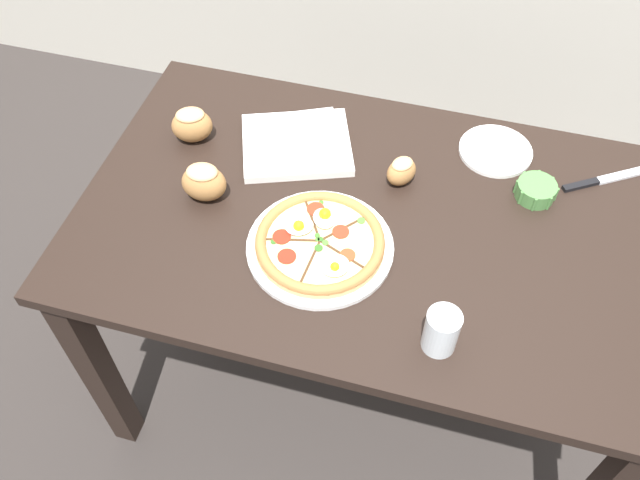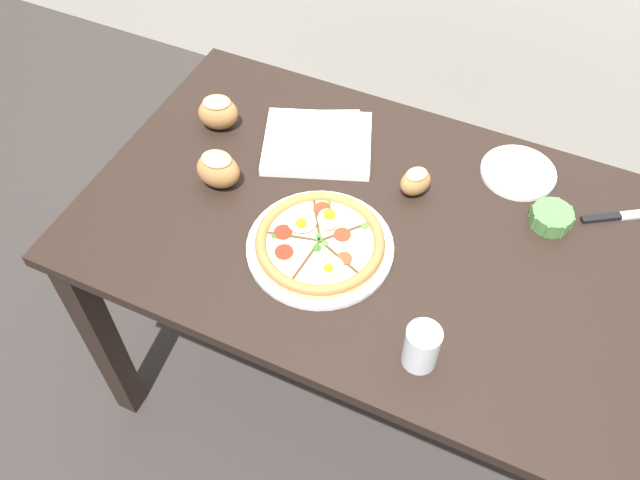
# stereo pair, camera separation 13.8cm
# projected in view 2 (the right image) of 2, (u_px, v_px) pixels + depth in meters

# --- Properties ---
(ground_plane) EXTENTS (12.00, 12.00, 0.00)m
(ground_plane) POSITION_uv_depth(u_px,v_px,m) (362.00, 381.00, 2.02)
(ground_plane) COLOR #2D2826
(dining_table) EXTENTS (1.27, 0.78, 0.74)m
(dining_table) POSITION_uv_depth(u_px,v_px,m) (376.00, 256.00, 1.53)
(dining_table) COLOR black
(dining_table) RESTS_ON ground_plane
(pizza) EXTENTS (0.30, 0.30, 0.06)m
(pizza) POSITION_uv_depth(u_px,v_px,m) (320.00, 243.00, 1.39)
(pizza) COLOR white
(pizza) RESTS_ON dining_table
(ramekin_bowl) EXTENTS (0.09, 0.09, 0.04)m
(ramekin_bowl) POSITION_uv_depth(u_px,v_px,m) (551.00, 217.00, 1.43)
(ramekin_bowl) COLOR #4C8442
(ramekin_bowl) RESTS_ON dining_table
(napkin_folded) EXTENTS (0.31, 0.29, 0.04)m
(napkin_folded) POSITION_uv_depth(u_px,v_px,m) (317.00, 141.00, 1.58)
(napkin_folded) COLOR white
(napkin_folded) RESTS_ON dining_table
(bread_piece_near) EXTENTS (0.10, 0.08, 0.09)m
(bread_piece_near) POSITION_uv_depth(u_px,v_px,m) (218.00, 169.00, 1.48)
(bread_piece_near) COLOR #A3703D
(bread_piece_near) RESTS_ON dining_table
(bread_piece_mid) EXTENTS (0.11, 0.10, 0.09)m
(bread_piece_mid) POSITION_uv_depth(u_px,v_px,m) (218.00, 112.00, 1.60)
(bread_piece_mid) COLOR #A3703D
(bread_piece_mid) RESTS_ON dining_table
(bread_piece_far) EXTENTS (0.09, 0.09, 0.06)m
(bread_piece_far) POSITION_uv_depth(u_px,v_px,m) (416.00, 181.00, 1.47)
(bread_piece_far) COLOR #A3703D
(bread_piece_far) RESTS_ON dining_table
(knife_main) EXTENTS (0.18, 0.13, 0.01)m
(knife_main) POSITION_uv_depth(u_px,v_px,m) (626.00, 215.00, 1.45)
(knife_main) COLOR silver
(knife_main) RESTS_ON dining_table
(water_glass) EXTENTS (0.06, 0.06, 0.10)m
(water_glass) POSITION_uv_depth(u_px,v_px,m) (421.00, 348.00, 1.21)
(water_glass) COLOR white
(water_glass) RESTS_ON dining_table
(side_saucer) EXTENTS (0.17, 0.17, 0.01)m
(side_saucer) POSITION_uv_depth(u_px,v_px,m) (518.00, 172.00, 1.53)
(side_saucer) COLOR white
(side_saucer) RESTS_ON dining_table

